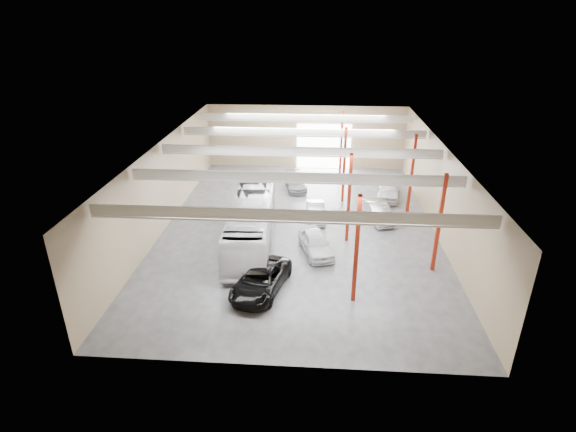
# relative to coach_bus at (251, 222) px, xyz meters

# --- Properties ---
(depot_shell) EXTENTS (22.12, 32.12, 7.06)m
(depot_shell) POSITION_rel_coach_bus_xyz_m (3.63, 3.39, 3.18)
(depot_shell) COLOR #3F3F43
(depot_shell) RESTS_ON ground
(coach_bus) EXTENTS (3.68, 13.04, 3.59)m
(coach_bus) POSITION_rel_coach_bus_xyz_m (0.00, 0.00, 0.00)
(coach_bus) COLOR silver
(coach_bus) RESTS_ON ground
(black_sedan) EXTENTS (3.94, 6.16, 1.58)m
(black_sedan) POSITION_rel_coach_bus_xyz_m (1.50, -6.43, -1.01)
(black_sedan) COLOR black
(black_sedan) RESTS_ON ground
(car_row_a) EXTENTS (3.12, 5.04, 1.60)m
(car_row_a) POSITION_rel_coach_bus_xyz_m (4.91, -1.23, -1.00)
(car_row_a) COLOR silver
(car_row_a) RESTS_ON ground
(car_row_b) EXTENTS (1.81, 4.32, 1.39)m
(car_row_b) POSITION_rel_coach_bus_xyz_m (4.83, 4.66, -1.10)
(car_row_b) COLOR #A4A4A9
(car_row_b) RESTS_ON ground
(car_row_c) EXTENTS (2.69, 4.87, 1.34)m
(car_row_c) POSITION_rel_coach_bus_xyz_m (2.72, 11.90, -1.13)
(car_row_c) COLOR gray
(car_row_c) RESTS_ON ground
(car_right_near) EXTENTS (2.82, 4.93, 1.54)m
(car_right_near) POSITION_rel_coach_bus_xyz_m (10.10, 4.90, -1.03)
(car_right_near) COLOR #A7A7AC
(car_right_near) RESTS_ON ground
(car_right_far) EXTENTS (2.84, 5.24, 1.69)m
(car_right_far) POSITION_rel_coach_bus_xyz_m (11.72, 10.10, -0.95)
(car_right_far) COLOR silver
(car_right_far) RESTS_ON ground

